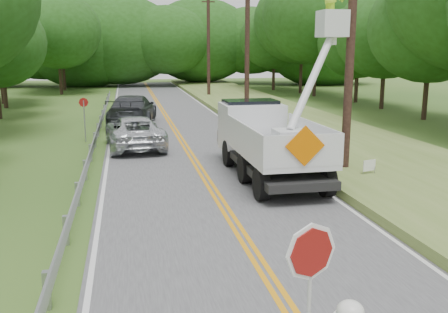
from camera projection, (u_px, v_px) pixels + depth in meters
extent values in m
cube|color=#464649|center=(189.00, 152.00, 22.01)|extent=(7.20, 96.00, 0.02)
cube|color=orange|center=(187.00, 152.00, 21.99)|extent=(0.12, 96.00, 0.00)
cube|color=orange|center=(191.00, 152.00, 22.03)|extent=(0.12, 96.00, 0.00)
cube|color=silver|center=(108.00, 155.00, 21.36)|extent=(0.12, 96.00, 0.00)
cube|color=silver|center=(265.00, 149.00, 22.66)|extent=(0.12, 96.00, 0.00)
cube|color=#9A9BA2|center=(47.00, 290.00, 8.70)|extent=(0.12, 0.14, 0.70)
cube|color=#9A9BA2|center=(66.00, 230.00, 11.58)|extent=(0.12, 0.14, 0.70)
cube|color=#9A9BA2|center=(77.00, 194.00, 14.46)|extent=(0.12, 0.14, 0.70)
cube|color=#9A9BA2|center=(85.00, 170.00, 17.33)|extent=(0.12, 0.14, 0.70)
cube|color=#9A9BA2|center=(91.00, 153.00, 20.21)|extent=(0.12, 0.14, 0.70)
cube|color=#9A9BA2|center=(95.00, 140.00, 23.09)|extent=(0.12, 0.14, 0.70)
cube|color=#9A9BA2|center=(98.00, 130.00, 25.97)|extent=(0.12, 0.14, 0.70)
cube|color=#9A9BA2|center=(100.00, 122.00, 28.85)|extent=(0.12, 0.14, 0.70)
cube|color=#9A9BA2|center=(103.00, 115.00, 31.73)|extent=(0.12, 0.14, 0.70)
cube|color=#9A9BA2|center=(104.00, 110.00, 34.61)|extent=(0.12, 0.14, 0.70)
cube|color=#9A9BA2|center=(106.00, 105.00, 37.49)|extent=(0.12, 0.14, 0.70)
cube|color=#9A9BA2|center=(107.00, 101.00, 40.37)|extent=(0.12, 0.14, 0.70)
cube|color=#9A9BA2|center=(108.00, 98.00, 43.25)|extent=(0.12, 0.14, 0.70)
cube|color=#9A9BA2|center=(95.00, 138.00, 22.10)|extent=(0.05, 48.00, 0.34)
cylinder|color=black|center=(351.00, 32.00, 17.11)|extent=(0.30, 0.30, 10.00)
cylinder|color=black|center=(247.00, 40.00, 31.51)|extent=(0.30, 0.30, 10.00)
cylinder|color=black|center=(208.00, 43.00, 45.90)|extent=(0.30, 0.30, 10.00)
cube|color=black|center=(208.00, 2.00, 45.15)|extent=(1.20, 0.10, 0.10)
cube|color=#58722D|center=(341.00, 143.00, 23.32)|extent=(7.00, 96.00, 0.30)
cylinder|color=#332319|center=(5.00, 90.00, 38.43)|extent=(0.32, 0.32, 2.76)
ellipsoid|color=#1E4612|center=(1.00, 45.00, 37.73)|extent=(6.44, 6.44, 5.66)
cylinder|color=#332319|center=(2.00, 85.00, 41.54)|extent=(0.32, 0.32, 3.02)
cylinder|color=#332319|center=(60.00, 76.00, 49.99)|extent=(0.32, 0.32, 3.60)
ellipsoid|color=#1E4612|center=(57.00, 31.00, 49.07)|extent=(8.41, 8.41, 7.40)
cylinder|color=#332319|center=(64.00, 75.00, 55.13)|extent=(0.32, 0.32, 3.29)
ellipsoid|color=#1E4612|center=(62.00, 37.00, 54.29)|extent=(7.69, 7.69, 6.76)
cylinder|color=#332319|center=(426.00, 94.00, 31.97)|extent=(0.32, 0.32, 3.34)
ellipsoid|color=#1E4612|center=(431.00, 27.00, 31.12)|extent=(7.80, 7.80, 6.86)
cylinder|color=#332319|center=(383.00, 87.00, 37.80)|extent=(0.32, 0.32, 3.23)
ellipsoid|color=#1E4612|center=(386.00, 33.00, 36.97)|extent=(7.55, 7.55, 6.64)
cylinder|color=#332319|center=(356.00, 85.00, 42.55)|extent=(0.32, 0.32, 2.92)
ellipsoid|color=#1E4612|center=(359.00, 42.00, 41.80)|extent=(6.81, 6.81, 6.00)
cylinder|color=#332319|center=(315.00, 73.00, 47.92)|extent=(0.32, 0.32, 4.38)
ellipsoid|color=#1E4612|center=(317.00, 15.00, 46.80)|extent=(10.21, 10.21, 8.98)
cylinder|color=#332319|center=(301.00, 72.00, 51.36)|extent=(0.32, 0.32, 4.20)
ellipsoid|color=#1E4612|center=(302.00, 21.00, 50.29)|extent=(9.80, 9.80, 8.62)
cylinder|color=#332319|center=(274.00, 75.00, 55.40)|extent=(0.32, 0.32, 3.25)
ellipsoid|color=#1E4612|center=(274.00, 38.00, 54.57)|extent=(7.59, 7.59, 6.68)
ellipsoid|color=#1E4612|center=(0.00, 40.00, 59.85)|extent=(13.69, 10.27, 10.27)
ellipsoid|color=#1E4612|center=(42.00, 40.00, 60.13)|extent=(12.54, 9.41, 9.41)
ellipsoid|color=#1E4612|center=(83.00, 40.00, 60.20)|extent=(15.26, 11.44, 11.44)
ellipsoid|color=#1E4612|center=(120.00, 40.00, 60.76)|extent=(14.28, 10.71, 10.71)
ellipsoid|color=#1E4612|center=(167.00, 40.00, 60.11)|extent=(10.83, 8.12, 8.12)
ellipsoid|color=#1E4612|center=(201.00, 41.00, 64.23)|extent=(14.16, 10.62, 10.62)
ellipsoid|color=#1E4612|center=(251.00, 41.00, 64.65)|extent=(11.33, 8.50, 8.50)
ellipsoid|color=#1E4612|center=(283.00, 41.00, 64.53)|extent=(11.08, 8.31, 8.31)
ellipsoid|color=#1E4612|center=(323.00, 41.00, 63.48)|extent=(15.66, 11.75, 11.75)
ellipsoid|color=white|center=(350.00, 311.00, 5.47)|extent=(0.30, 0.30, 0.24)
cylinder|color=maroon|center=(311.00, 252.00, 5.33)|extent=(0.62, 0.22, 0.64)
cylinder|color=black|center=(261.00, 184.00, 14.90)|extent=(0.32, 0.99, 0.99)
cylinder|color=black|center=(327.00, 181.00, 15.30)|extent=(0.32, 0.99, 0.99)
cylinder|color=black|center=(245.00, 168.00, 16.87)|extent=(0.32, 0.99, 0.99)
cylinder|color=black|center=(303.00, 166.00, 17.28)|extent=(0.32, 0.99, 0.99)
cylinder|color=black|center=(229.00, 153.00, 19.35)|extent=(0.32, 0.99, 0.99)
cylinder|color=black|center=(280.00, 151.00, 19.75)|extent=(0.32, 0.99, 0.99)
cube|color=black|center=(272.00, 163.00, 17.36)|extent=(2.22, 6.63, 0.26)
cube|color=white|center=(278.00, 152.00, 16.56)|extent=(2.41, 4.77, 0.23)
cube|color=white|center=(244.00, 138.00, 16.22)|extent=(0.10, 4.75, 0.93)
cube|color=white|center=(312.00, 136.00, 16.68)|extent=(0.10, 4.75, 0.93)
cube|color=white|center=(304.00, 151.00, 14.19)|extent=(2.37, 0.08, 0.93)
cube|color=white|center=(251.00, 127.00, 19.86)|extent=(2.34, 1.98, 1.86)
cube|color=black|center=(250.00, 110.00, 19.91)|extent=(2.08, 1.36, 0.77)
cube|color=white|center=(290.00, 143.00, 15.36)|extent=(0.94, 0.94, 0.83)
cube|color=white|center=(332.00, 24.00, 16.92)|extent=(0.88, 0.88, 0.88)
cube|color=#D76300|center=(305.00, 146.00, 14.09)|extent=(1.17, 0.05, 1.17)
imported|color=silver|center=(134.00, 132.00, 22.87)|extent=(2.83, 5.40, 1.45)
imported|color=#35383C|center=(132.00, 110.00, 29.98)|extent=(3.32, 6.37, 1.76)
cylinder|color=#9A9BA2|center=(85.00, 121.00, 24.37)|extent=(0.06, 0.06, 2.02)
cylinder|color=maroon|center=(84.00, 102.00, 24.17)|extent=(0.46, 0.10, 0.46)
cube|color=white|center=(369.00, 165.00, 17.00)|extent=(0.52, 0.18, 0.37)
cylinder|color=#9A9BA2|center=(363.00, 175.00, 17.03)|extent=(0.02, 0.02, 0.53)
cylinder|color=#9A9BA2|center=(375.00, 174.00, 17.11)|extent=(0.02, 0.02, 0.53)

